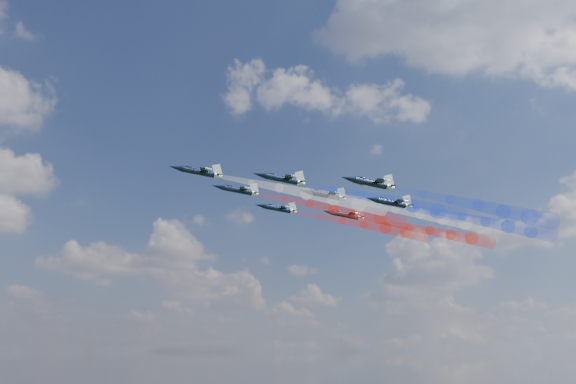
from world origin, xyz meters
TOP-DOWN VIEW (x-y plane):
  - jet_lead at (5.30, -9.13)m, footprint 12.80×11.23m
  - trail_lead at (27.80, -14.27)m, footprint 36.76×12.15m
  - jet_inner_left at (17.33, -20.36)m, footprint 12.80×11.23m
  - trail_inner_left at (39.84, -25.51)m, footprint 36.76×12.15m
  - jet_inner_right at (19.38, -0.45)m, footprint 12.80×11.23m
  - trail_inner_right at (41.89, -5.60)m, footprint 36.76×12.15m
  - jet_outer_left at (25.66, -36.32)m, footprint 12.80×11.23m
  - trail_outer_left at (48.17, -41.47)m, footprint 36.76×12.15m
  - jet_center_third at (32.00, -15.12)m, footprint 12.80×11.23m
  - trail_center_third at (54.50, -20.27)m, footprint 36.76×12.15m
  - jet_outer_right at (34.77, 6.73)m, footprint 12.80×11.23m
  - trail_outer_right at (57.28, 1.58)m, footprint 36.76×12.15m
  - jet_rear_left at (40.26, -26.14)m, footprint 12.80×11.23m
  - trail_rear_left at (62.76, -31.29)m, footprint 36.76×12.15m
  - jet_rear_right at (45.91, -4.91)m, footprint 12.80×11.23m
  - trail_rear_right at (68.42, -10.06)m, footprint 36.76×12.15m

SIDE VIEW (x-z plane):
  - trail_outer_left at x=48.17m, z-range 128.48..136.01m
  - trail_rear_left at x=62.76m, z-range 128.53..136.06m
  - trail_rear_right at x=68.42m, z-range 130.16..137.69m
  - jet_outer_left at x=25.66m, z-range 132.01..136.93m
  - jet_rear_left at x=40.26m, z-range 132.06..136.97m
  - trail_center_third at x=54.50m, z-range 131.14..138.67m
  - trail_inner_left at x=39.84m, z-range 131.36..138.89m
  - trail_outer_right at x=57.28m, z-range 132.34..139.86m
  - jet_rear_right at x=45.91m, z-range 133.69..138.60m
  - trail_inner_right at x=41.89m, z-range 133.33..140.86m
  - jet_center_third at x=32.00m, z-range 134.67..139.59m
  - trail_lead at x=27.80m, z-range 133.39..140.92m
  - jet_inner_left at x=17.33m, z-range 134.89..139.80m
  - jet_outer_right at x=34.77m, z-range 135.86..140.78m
  - jet_inner_right at x=19.38m, z-range 136.86..141.78m
  - jet_lead at x=5.30m, z-range 136.92..141.83m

